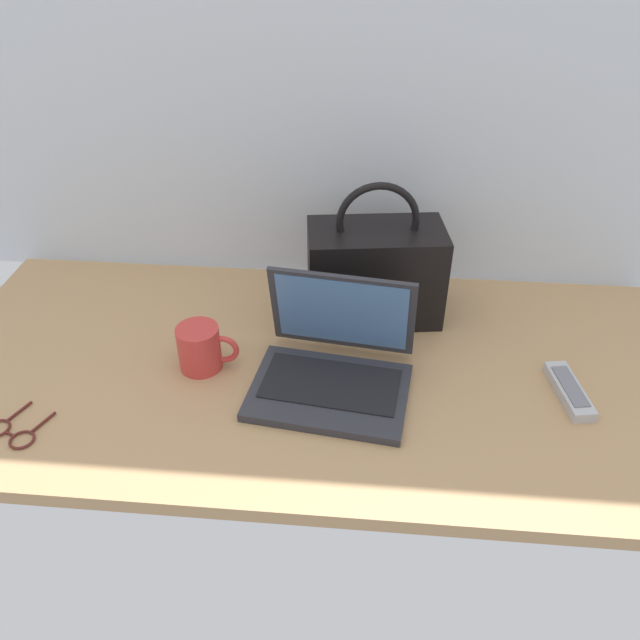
{
  "coord_description": "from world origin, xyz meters",
  "views": [
    {
      "loc": [
        0.12,
        -1.04,
        0.9
      ],
      "look_at": [
        0.03,
        0.0,
        0.15
      ],
      "focal_mm": 35.99,
      "sensor_mm": 36.0,
      "label": 1
    }
  ],
  "objects": [
    {
      "name": "laptop",
      "position": [
        0.06,
        -0.05,
        0.08
      ],
      "size": [
        0.34,
        0.3,
        0.21
      ],
      "color": "#2D2D33",
      "rests_on": "desk"
    },
    {
      "name": "coffee_mug",
      "position": [
        -0.22,
        -0.02,
        0.08
      ],
      "size": [
        0.13,
        0.09,
        0.1
      ],
      "color": "red",
      "rests_on": "desk"
    },
    {
      "name": "eyeglasses",
      "position": [
        -0.53,
        -0.25,
        0.03
      ],
      "size": [
        0.12,
        0.13,
        0.01
      ],
      "color": "#591E19",
      "rests_on": "desk"
    },
    {
      "name": "remote_control_near",
      "position": [
        0.53,
        -0.05,
        0.04
      ],
      "size": [
        0.07,
        0.17,
        0.02
      ],
      "color": "#B7B7B7",
      "rests_on": "desk"
    },
    {
      "name": "desk",
      "position": [
        0.0,
        0.0,
        0.01
      ],
      "size": [
        1.6,
        0.76,
        0.03
      ],
      "color": "tan",
      "rests_on": "ground"
    },
    {
      "name": "handbag",
      "position": [
        0.13,
        0.21,
        0.15
      ],
      "size": [
        0.32,
        0.2,
        0.33
      ],
      "color": "black",
      "rests_on": "desk"
    }
  ]
}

